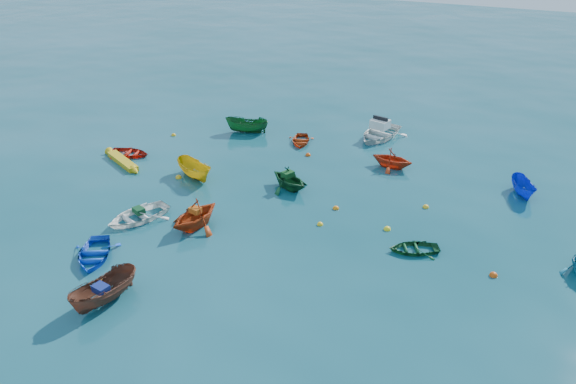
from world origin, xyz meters
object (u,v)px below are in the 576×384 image
at_px(dinghy_blue_sw, 94,258).
at_px(dinghy_white_near, 138,219).
at_px(motorboat_white, 379,138).
at_px(kayak_yellow, 123,163).

height_order(dinghy_blue_sw, dinghy_white_near, dinghy_white_near).
xyz_separation_m(dinghy_blue_sw, motorboat_white, (7.42, 20.74, 0.00)).
distance_m(kayak_yellow, motorboat_white, 17.83).
distance_m(dinghy_white_near, kayak_yellow, 7.74).
bearing_deg(dinghy_white_near, motorboat_white, 85.75).
relative_size(dinghy_blue_sw, dinghy_white_near, 0.90).
xyz_separation_m(kayak_yellow, motorboat_white, (13.54, 11.60, 0.00)).
bearing_deg(kayak_yellow, motorboat_white, -24.05).
height_order(dinghy_blue_sw, motorboat_white, motorboat_white).
bearing_deg(kayak_yellow, dinghy_blue_sw, -120.88).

